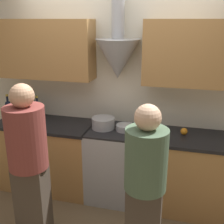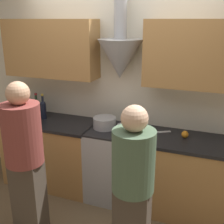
{
  "view_description": "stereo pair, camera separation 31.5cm",
  "coord_description": "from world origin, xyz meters",
  "views": [
    {
      "loc": [
        0.76,
        -2.64,
        2.15
      ],
      "look_at": [
        0.0,
        0.26,
        1.15
      ],
      "focal_mm": 45.0,
      "sensor_mm": 36.0,
      "label": 1
    },
    {
      "loc": [
        1.06,
        -2.54,
        2.15
      ],
      "look_at": [
        0.0,
        0.26,
        1.15
      ],
      "focal_mm": 45.0,
      "sensor_mm": 36.0,
      "label": 2
    }
  ],
  "objects": [
    {
      "name": "wine_bottle_0",
      "position": [
        -1.44,
        0.39,
        1.04
      ],
      "size": [
        0.08,
        0.08,
        0.32
      ],
      "color": "black",
      "rests_on": "counter_left"
    },
    {
      "name": "mixing_bowl",
      "position": [
        0.14,
        0.37,
        0.94
      ],
      "size": [
        0.22,
        0.22,
        0.07
      ],
      "color": "#A8AAAF",
      "rests_on": "stove_range"
    },
    {
      "name": "person_foreground_left",
      "position": [
        -0.6,
        -0.56,
        0.89
      ],
      "size": [
        0.37,
        0.37,
        1.62
      ],
      "color": "#473D33",
      "rests_on": "ground_plane"
    },
    {
      "name": "ground_plane",
      "position": [
        0.0,
        0.0,
        0.0
      ],
      "size": [
        12.0,
        12.0,
        0.0
      ],
      "primitive_type": "plane",
      "color": "brown"
    },
    {
      "name": "wine_bottle_2",
      "position": [
        -1.23,
        0.39,
        1.03
      ],
      "size": [
        0.08,
        0.08,
        0.31
      ],
      "color": "black",
      "rests_on": "counter_left"
    },
    {
      "name": "wine_bottle_4",
      "position": [
        -1.01,
        0.4,
        1.04
      ],
      "size": [
        0.08,
        0.08,
        0.33
      ],
      "color": "black",
      "rests_on": "counter_left"
    },
    {
      "name": "counter_right",
      "position": [
        0.82,
        0.36,
        0.45
      ],
      "size": [
        1.05,
        0.62,
        0.9
      ],
      "color": "#B27F47",
      "rests_on": "ground_plane"
    },
    {
      "name": "wine_bottle_3",
      "position": [
        -1.12,
        0.41,
        1.03
      ],
      "size": [
        0.08,
        0.08,
        0.33
      ],
      "color": "black",
      "rests_on": "counter_left"
    },
    {
      "name": "orange_fruit",
      "position": [
        0.8,
        0.41,
        0.94
      ],
      "size": [
        0.08,
        0.08,
        0.08
      ],
      "color": "orange",
      "rests_on": "counter_right"
    },
    {
      "name": "stove_range",
      "position": [
        0.0,
        0.36,
        0.46
      ],
      "size": [
        0.61,
        0.6,
        0.9
      ],
      "color": "#A8AAAF",
      "rests_on": "ground_plane"
    },
    {
      "name": "counter_left",
      "position": [
        -0.91,
        0.36,
        0.45
      ],
      "size": [
        1.23,
        0.62,
        0.9
      ],
      "color": "#B27F47",
      "rests_on": "ground_plane"
    },
    {
      "name": "wall_back",
      "position": [
        -0.03,
        0.63,
        1.46
      ],
      "size": [
        8.4,
        0.51,
        2.6
      ],
      "color": "silver",
      "rests_on": "ground_plane"
    },
    {
      "name": "person_foreground_right",
      "position": [
        0.51,
        -0.61,
        0.84
      ],
      "size": [
        0.35,
        0.35,
        1.54
      ],
      "color": "#473D33",
      "rests_on": "ground_plane"
    },
    {
      "name": "chefs_knife",
      "position": [
        0.51,
        0.46,
        0.91
      ],
      "size": [
        0.26,
        0.17,
        0.01
      ],
      "rotation": [
        0.0,
        0.0,
        0.53
      ],
      "color": "silver",
      "rests_on": "counter_right"
    },
    {
      "name": "stock_pot",
      "position": [
        -0.14,
        0.37,
        0.97
      ],
      "size": [
        0.27,
        0.27,
        0.13
      ],
      "color": "#A8AAAF",
      "rests_on": "stove_range"
    },
    {
      "name": "wine_bottle_1",
      "position": [
        -1.33,
        0.4,
        1.04
      ],
      "size": [
        0.07,
        0.07,
        0.34
      ],
      "color": "black",
      "rests_on": "counter_left"
    }
  ]
}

